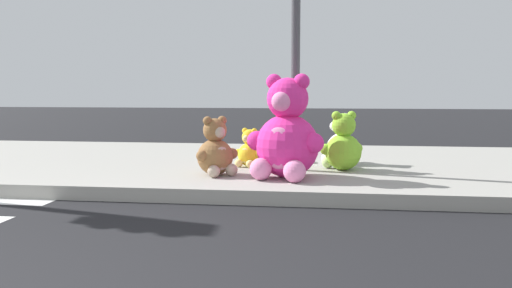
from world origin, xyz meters
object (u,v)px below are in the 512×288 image
Objects in this scene: plush_pink_large at (286,137)px; plush_yellow at (249,151)px; plush_brown at (216,152)px; plush_lime at (343,146)px; plush_tan at (271,147)px; plush_white at (341,143)px; sign_pole at (296,31)px.

plush_yellow is at bearing 124.02° from plush_pink_large.
plush_yellow is at bearing 68.81° from plush_brown.
plush_yellow is 1.20m from plush_lime.
plush_tan is at bearing 143.90° from plush_lime.
plush_white reaches higher than plush_tan.
sign_pole is at bearing -131.48° from plush_white.
plush_yellow is (0.28, 0.73, -0.07)m from plush_brown.
plush_pink_large is at bearing -133.65° from plush_lime.
plush_tan is (0.51, 1.31, -0.08)m from plush_brown.
plush_pink_large is at bearing -96.29° from sign_pole.
plush_white reaches higher than plush_yellow.
sign_pole reaches higher than plush_lime.
plush_lime reaches higher than plush_white.
sign_pole reaches higher than plush_tan.
plush_tan is 0.97m from plush_white.
sign_pole is 4.67× the size of plush_brown.
sign_pole is 1.75m from plush_brown.
sign_pole reaches higher than plush_yellow.
sign_pole is at bearing -64.82° from plush_tan.
plush_tan is (-0.38, 0.80, -1.50)m from sign_pole.
plush_pink_large is at bearing -5.00° from plush_brown.
plush_pink_large reaches higher than plush_brown.
plush_brown is at bearing 175.00° from plush_pink_large.
plush_pink_large reaches higher than plush_tan.
plush_white is (1.18, 0.44, 0.07)m from plush_yellow.
plush_lime is at bearing 46.35° from plush_pink_large.
plush_pink_large is at bearing -77.29° from plush_tan.
plush_tan is 0.67× the size of plush_lime.
plush_pink_large is 1.41m from plush_white.
plush_yellow is (-0.54, 0.80, -0.27)m from plush_pink_large.
plush_brown reaches higher than plush_tan.
sign_pole is at bearing -170.45° from plush_lime.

